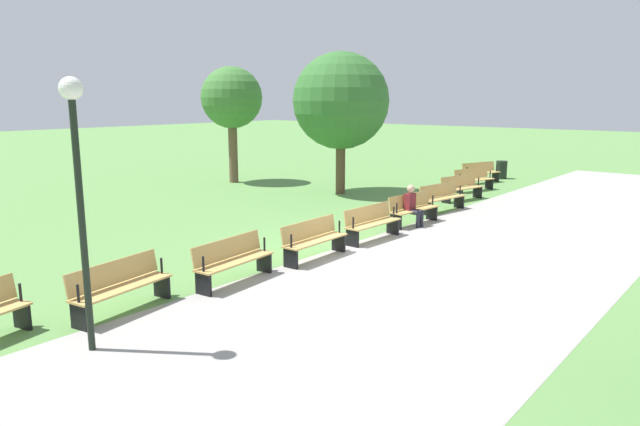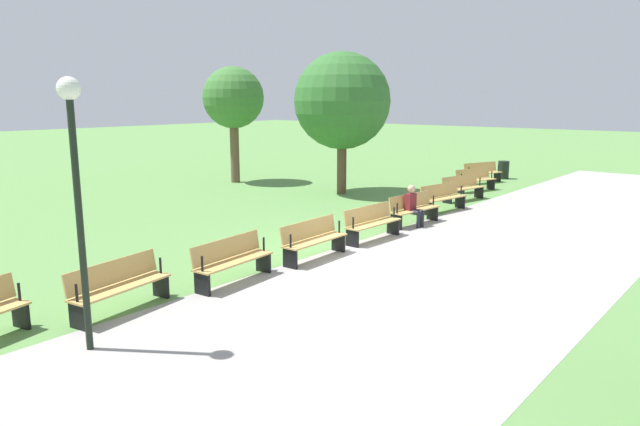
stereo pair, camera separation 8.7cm
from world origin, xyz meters
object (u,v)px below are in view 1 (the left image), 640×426
bench_1 (473,179)px  bench_5 (371,222)px  tree_1 (232,99)px  person_seated (413,204)px  bench_2 (461,187)px  lamp_post (77,164)px  tree_0 (341,101)px  trash_bin (501,170)px  bench_3 (442,197)px  bench_7 (233,259)px  bench_0 (480,172)px  bench_6 (313,239)px  bench_4 (413,208)px  bench_8 (120,285)px

bench_1 → bench_5: same height
tree_1 → person_seated: bearing=75.3°
bench_2 → lamp_post: 15.44m
tree_1 → lamp_post: (13.10, 11.25, -0.87)m
tree_0 → bench_2: bearing=109.6°
bench_2 → trash_bin: size_ratio=2.41×
bench_3 → bench_7: 9.41m
bench_3 → person_seated: bearing=17.9°
person_seated → tree_1: (-2.79, -10.61, 2.98)m
bench_0 → bench_6: (13.90, 2.15, 0.00)m
bench_4 → tree_1: (-2.56, -10.49, 3.13)m
bench_7 → bench_8: (2.34, -0.29, 0.00)m
bench_0 → bench_1: (2.25, 0.71, 0.00)m
tree_0 → person_seated: bearing=57.0°
bench_1 → tree_1: tree_1 is taller
tree_0 → trash_bin: (-8.02, 3.20, -3.12)m
bench_4 → tree_0: size_ratio=0.36×
bench_5 → person_seated: size_ratio=1.60×
person_seated → bench_3: bearing=-165.6°
bench_3 → lamp_post: lamp_post is taller
bench_4 → tree_0: bearing=-116.5°
bench_7 → bench_8: 2.36m
bench_4 → bench_6: (4.71, 0.14, 0.00)m
bench_2 → bench_3: 2.36m
tree_1 → bench_7: bearing=47.5°
bench_2 → tree_0: 5.50m
bench_1 → bench_8: (16.34, 1.00, 0.00)m
trash_bin → bench_1: bearing=7.5°
bench_4 → bench_5: bearing=8.8°
bench_4 → bench_6: bearing=7.1°
bench_1 → bench_4: bearing=26.4°
bench_3 → bench_6: 7.06m
bench_5 → tree_0: 8.13m
tree_0 → bench_1: bearing=135.6°
bench_2 → tree_0: (1.53, -4.32, 3.05)m
bench_4 → tree_0: tree_0 is taller
bench_6 → person_seated: 4.48m
bench_0 → bench_4: same height
bench_8 → lamp_post: lamp_post is taller
bench_1 → person_seated: person_seated is taller
bench_7 → lamp_post: lamp_post is taller
bench_1 → bench_4: (6.94, 1.29, 0.00)m
bench_1 → trash_bin: (-4.20, -0.55, -0.07)m
bench_0 → lamp_post: bearing=27.4°
bench_2 → bench_7: 11.74m
bench_2 → bench_5: same height
bench_7 → bench_6: bearing=171.2°
bench_3 → tree_0: tree_0 is taller
bench_2 → trash_bin: (-6.48, -1.12, -0.07)m
bench_4 → bench_5: same height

